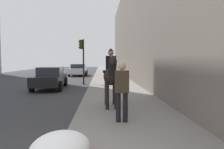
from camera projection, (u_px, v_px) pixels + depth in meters
mounted_horse_near at (111, 75)px, 7.91m from camera, size 2.15×0.61×2.22m
pedestrian_greeting at (122, 88)px, 5.99m from camera, size 0.29×0.42×1.70m
car_near_lane at (50, 77)px, 14.15m from camera, size 4.61×2.05×1.44m
car_mid_lane at (78, 70)px, 26.27m from camera, size 4.44×2.10×1.44m
traffic_light_near_curb at (82, 54)px, 16.46m from camera, size 0.20×0.44×3.52m
snow_pile_near at (60, 148)px, 3.69m from camera, size 1.35×1.04×0.47m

